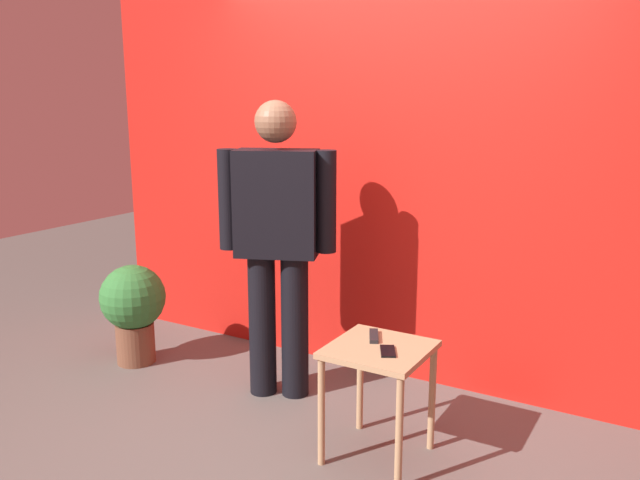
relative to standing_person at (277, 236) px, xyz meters
name	(u,v)px	position (x,y,z in m)	size (l,w,h in m)	color
ground_plane	(289,453)	(0.44, -0.56, -1.00)	(12.00, 12.00, 0.00)	#59544F
back_wall_red	(395,144)	(0.44, 0.68, 0.51)	(4.53, 0.12, 3.01)	red
standing_person	(277,236)	(0.00, 0.00, 0.00)	(0.69, 0.40, 1.78)	black
side_table	(379,366)	(0.84, -0.35, -0.51)	(0.48, 0.48, 0.59)	tan
cell_phone	(388,351)	(0.91, -0.40, -0.40)	(0.07, 0.14, 0.01)	black
tv_remote	(374,336)	(0.76, -0.26, -0.39)	(0.04, 0.17, 0.02)	black
potted_plant	(133,306)	(-1.12, -0.11, -0.59)	(0.44, 0.44, 0.69)	brown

